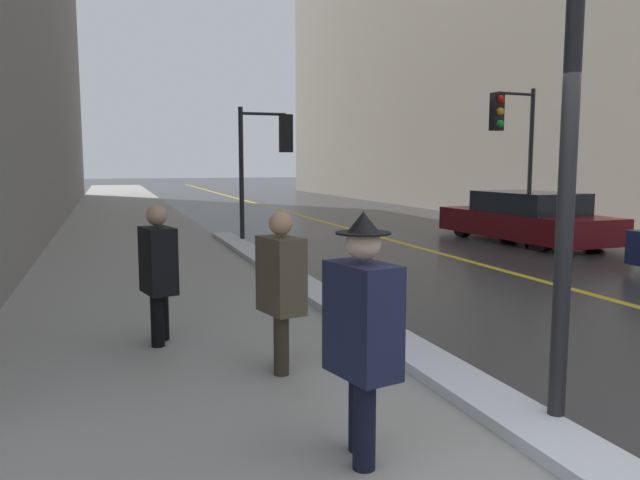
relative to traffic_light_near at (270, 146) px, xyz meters
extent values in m
cube|color=gray|center=(-3.10, 2.85, -2.30)|extent=(4.00, 80.00, 0.01)
cube|color=gold|center=(2.90, 2.85, -2.30)|extent=(0.16, 80.00, 0.00)
cube|color=silver|center=(-0.95, -5.95, -2.25)|extent=(0.51, 14.84, 0.10)
cylinder|color=black|center=(-0.72, -11.13, 0.32)|extent=(0.12, 0.12, 5.24)
cylinder|color=black|center=(-0.72, -0.02, -0.70)|extent=(0.11, 0.11, 3.21)
cylinder|color=black|center=(-0.17, -0.02, 0.76)|extent=(1.10, 0.07, 0.07)
cube|color=black|center=(0.38, -0.02, 0.31)|extent=(0.30, 0.20, 0.90)
sphere|color=red|center=(0.38, 0.10, 0.59)|extent=(0.19, 0.19, 0.19)
sphere|color=orange|center=(0.38, 0.10, 0.31)|extent=(0.19, 0.19, 0.19)
sphere|color=green|center=(0.38, 0.10, 0.02)|extent=(0.19, 0.19, 0.19)
cylinder|color=black|center=(6.32, -1.46, -0.44)|extent=(0.11, 0.11, 3.73)
cylinder|color=black|center=(5.78, -1.51, 1.28)|extent=(1.10, 0.17, 0.07)
cube|color=black|center=(5.23, -1.56, 0.83)|extent=(0.32, 0.23, 0.90)
sphere|color=red|center=(5.24, -1.68, 1.11)|extent=(0.19, 0.19, 0.19)
sphere|color=orange|center=(5.24, -1.68, 0.83)|extent=(0.19, 0.19, 0.19)
sphere|color=green|center=(5.24, -1.68, 0.54)|extent=(0.19, 0.19, 0.19)
cylinder|color=black|center=(-2.21, -11.03, -1.90)|extent=(0.14, 0.14, 0.82)
cylinder|color=black|center=(-2.27, -11.27, -1.90)|extent=(0.14, 0.14, 0.82)
cube|color=#191E38|center=(-2.24, -11.15, -1.38)|extent=(0.39, 0.55, 0.71)
sphere|color=beige|center=(-2.24, -11.15, -0.89)|extent=(0.22, 0.22, 0.22)
cylinder|color=black|center=(-2.24, -11.15, -0.83)|extent=(0.34, 0.34, 0.01)
cone|color=black|center=(-2.24, -11.15, -0.77)|extent=(0.21, 0.21, 0.13)
cylinder|color=#2A241B|center=(-2.23, -9.19, -1.91)|extent=(0.14, 0.14, 0.79)
cylinder|color=#2A241B|center=(-2.30, -9.43, -1.91)|extent=(0.14, 0.14, 0.79)
cube|color=#473D2D|center=(-2.27, -9.31, -1.41)|extent=(0.38, 0.53, 0.69)
sphere|color=tan|center=(-2.27, -9.31, -0.94)|extent=(0.21, 0.21, 0.21)
cylinder|color=black|center=(-3.22, -7.94, -1.91)|extent=(0.14, 0.14, 0.79)
cylinder|color=black|center=(-3.29, -8.18, -1.91)|extent=(0.14, 0.14, 0.79)
cube|color=black|center=(-3.25, -8.06, -1.41)|extent=(0.38, 0.53, 0.69)
sphere|color=tan|center=(-3.25, -8.06, -0.94)|extent=(0.21, 0.21, 0.21)
cube|color=#600F14|center=(5.80, -2.03, -1.87)|extent=(1.99, 4.87, 0.59)
cube|color=black|center=(5.80, -2.15, -1.33)|extent=(1.73, 2.57, 0.49)
cylinder|color=black|center=(4.98, -0.58, -2.00)|extent=(0.26, 0.62, 0.61)
cylinder|color=black|center=(6.46, -0.51, -2.00)|extent=(0.26, 0.62, 0.61)
cylinder|color=black|center=(5.13, -3.55, -2.00)|extent=(0.26, 0.62, 0.61)
cylinder|color=black|center=(6.61, -3.47, -2.00)|extent=(0.26, 0.62, 0.61)
cylinder|color=gold|center=(-0.93, -5.17, -2.03)|extent=(0.20, 0.20, 0.55)
sphere|color=gold|center=(-0.93, -5.17, -1.69)|extent=(0.18, 0.18, 0.18)
camera|label=1|loc=(-3.71, -14.66, -0.41)|focal=35.00mm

